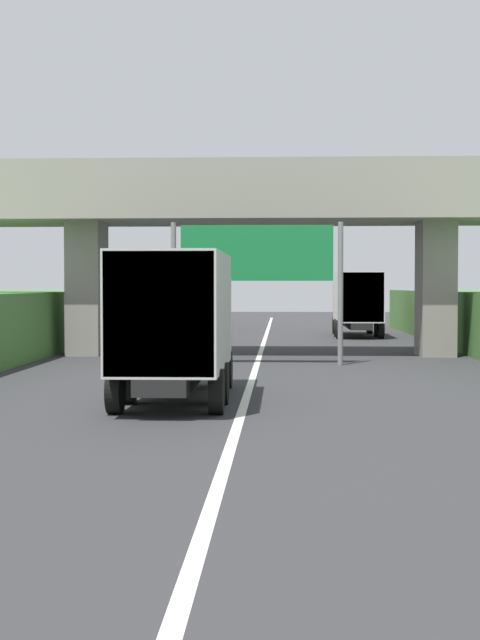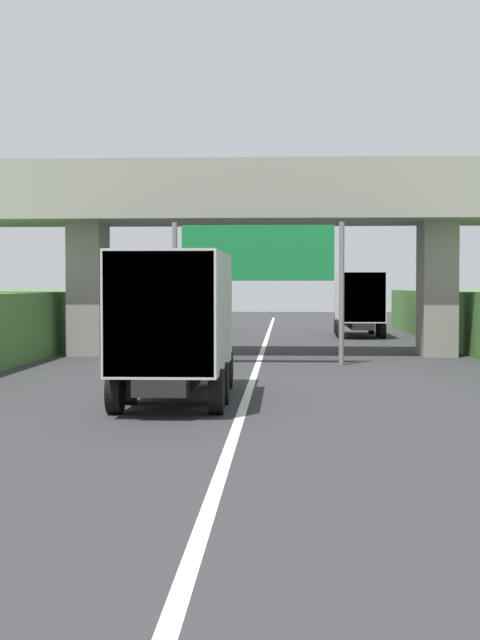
{
  "view_description": "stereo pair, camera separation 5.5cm",
  "coord_description": "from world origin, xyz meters",
  "px_view_note": "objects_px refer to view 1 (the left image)",
  "views": [
    {
      "loc": [
        0.85,
        2.2,
        2.69
      ],
      "look_at": [
        0.0,
        21.2,
        2.0
      ],
      "focal_mm": 52.34,
      "sensor_mm": 36.0,
      "label": 1
    },
    {
      "loc": [
        0.91,
        2.2,
        2.69
      ],
      "look_at": [
        0.0,
        21.2,
        2.0
      ],
      "focal_mm": 52.34,
      "sensor_mm": 36.0,
      "label": 2
    }
  ],
  "objects_px": {
    "overhead_highway_sign": "(257,261)",
    "truck_white": "(178,319)",
    "car_blue": "(145,330)",
    "truck_orange": "(184,298)",
    "truck_red": "(356,300)"
  },
  "relations": [
    {
      "from": "overhead_highway_sign",
      "to": "truck_white",
      "type": "relative_size",
      "value": 0.81
    },
    {
      "from": "truck_white",
      "to": "car_blue",
      "type": "xyz_separation_m",
      "value": [
        -3.34,
        17.26,
        -1.08
      ]
    },
    {
      "from": "truck_orange",
      "to": "truck_white",
      "type": "xyz_separation_m",
      "value": [
        3.63,
        -36.15,
        0.0
      ]
    },
    {
      "from": "overhead_highway_sign",
      "to": "truck_orange",
      "type": "distance_m",
      "value": 26.61
    },
    {
      "from": "car_blue",
      "to": "truck_white",
      "type": "bearing_deg",
      "value": -79.05
    },
    {
      "from": "overhead_highway_sign",
      "to": "truck_white",
      "type": "bearing_deg",
      "value": -98.91
    },
    {
      "from": "truck_red",
      "to": "truck_white",
      "type": "bearing_deg",
      "value": -102.74
    },
    {
      "from": "overhead_highway_sign",
      "to": "truck_red",
      "type": "height_order",
      "value": "overhead_highway_sign"
    },
    {
      "from": "overhead_highway_sign",
      "to": "car_blue",
      "type": "bearing_deg",
      "value": 124.48
    },
    {
      "from": "truck_white",
      "to": "car_blue",
      "type": "bearing_deg",
      "value": 100.95
    },
    {
      "from": "truck_red",
      "to": "truck_white",
      "type": "xyz_separation_m",
      "value": [
        -6.45,
        -28.52,
        0.0
      ]
    },
    {
      "from": "truck_white",
      "to": "car_blue",
      "type": "distance_m",
      "value": 17.62
    },
    {
      "from": "truck_white",
      "to": "truck_red",
      "type": "bearing_deg",
      "value": 77.26
    },
    {
      "from": "car_blue",
      "to": "overhead_highway_sign",
      "type": "bearing_deg",
      "value": -55.52
    },
    {
      "from": "car_blue",
      "to": "truck_red",
      "type": "bearing_deg",
      "value": 48.99
    }
  ]
}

